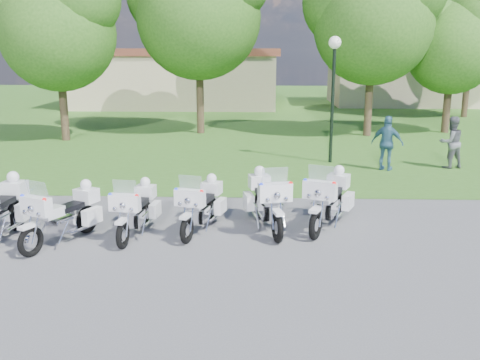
{
  "coord_description": "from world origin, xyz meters",
  "views": [
    {
      "loc": [
        0.01,
        -11.31,
        4.0
      ],
      "look_at": [
        -0.46,
        1.2,
        0.95
      ],
      "focal_mm": 40.0,
      "sensor_mm": 36.0,
      "label": 1
    }
  ],
  "objects_px": {
    "motorcycle_2": "(64,214)",
    "motorcycle_3": "(136,209)",
    "bystander_b": "(451,143)",
    "motorcycle_4": "(202,205)",
    "motorcycle_6": "(329,199)",
    "bystander_c": "(387,144)",
    "lamp_post": "(334,69)",
    "motorcycle_5": "(267,200)"
  },
  "relations": [
    {
      "from": "motorcycle_4",
      "to": "lamp_post",
      "type": "bearing_deg",
      "value": -101.84
    },
    {
      "from": "motorcycle_3",
      "to": "lamp_post",
      "type": "distance_m",
      "value": 10.03
    },
    {
      "from": "motorcycle_5",
      "to": "lamp_post",
      "type": "xyz_separation_m",
      "value": [
        2.41,
        7.49,
        2.69
      ]
    },
    {
      "from": "motorcycle_2",
      "to": "motorcycle_3",
      "type": "xyz_separation_m",
      "value": [
        1.42,
        0.52,
        -0.04
      ]
    },
    {
      "from": "motorcycle_6",
      "to": "bystander_b",
      "type": "distance_m",
      "value": 8.2
    },
    {
      "from": "bystander_b",
      "to": "motorcycle_4",
      "type": "bearing_deg",
      "value": 25.61
    },
    {
      "from": "motorcycle_2",
      "to": "motorcycle_5",
      "type": "xyz_separation_m",
      "value": [
        4.3,
        1.1,
        0.04
      ]
    },
    {
      "from": "motorcycle_2",
      "to": "lamp_post",
      "type": "relative_size",
      "value": 0.46
    },
    {
      "from": "bystander_b",
      "to": "motorcycle_3",
      "type": "bearing_deg",
      "value": 22.38
    },
    {
      "from": "motorcycle_6",
      "to": "bystander_c",
      "type": "height_order",
      "value": "bystander_c"
    },
    {
      "from": "motorcycle_3",
      "to": "motorcycle_6",
      "type": "height_order",
      "value": "motorcycle_6"
    },
    {
      "from": "motorcycle_4",
      "to": "lamp_post",
      "type": "relative_size",
      "value": 0.47
    },
    {
      "from": "motorcycle_4",
      "to": "bystander_c",
      "type": "distance_m",
      "value": 8.55
    },
    {
      "from": "motorcycle_2",
      "to": "motorcycle_6",
      "type": "bearing_deg",
      "value": -142.84
    },
    {
      "from": "motorcycle_6",
      "to": "motorcycle_3",
      "type": "bearing_deg",
      "value": 33.21
    },
    {
      "from": "motorcycle_5",
      "to": "bystander_c",
      "type": "height_order",
      "value": "bystander_c"
    },
    {
      "from": "motorcycle_6",
      "to": "bystander_c",
      "type": "bearing_deg",
      "value": -90.43
    },
    {
      "from": "motorcycle_2",
      "to": "motorcycle_4",
      "type": "height_order",
      "value": "motorcycle_2"
    },
    {
      "from": "motorcycle_5",
      "to": "bystander_b",
      "type": "height_order",
      "value": "bystander_b"
    },
    {
      "from": "motorcycle_4",
      "to": "motorcycle_5",
      "type": "distance_m",
      "value": 1.48
    },
    {
      "from": "lamp_post",
      "to": "motorcycle_6",
      "type": "bearing_deg",
      "value": -97.45
    },
    {
      "from": "bystander_c",
      "to": "motorcycle_2",
      "type": "bearing_deg",
      "value": 70.09
    },
    {
      "from": "motorcycle_4",
      "to": "motorcycle_6",
      "type": "height_order",
      "value": "motorcycle_6"
    },
    {
      "from": "motorcycle_3",
      "to": "bystander_c",
      "type": "xyz_separation_m",
      "value": [
        7.01,
        6.81,
        0.34
      ]
    },
    {
      "from": "motorcycle_2",
      "to": "bystander_c",
      "type": "relative_size",
      "value": 1.12
    },
    {
      "from": "motorcycle_6",
      "to": "bystander_b",
      "type": "height_order",
      "value": "bystander_b"
    },
    {
      "from": "motorcycle_4",
      "to": "bystander_c",
      "type": "xyz_separation_m",
      "value": [
        5.6,
        6.46,
        0.33
      ]
    },
    {
      "from": "motorcycle_6",
      "to": "motorcycle_4",
      "type": "bearing_deg",
      "value": 31.14
    },
    {
      "from": "lamp_post",
      "to": "bystander_c",
      "type": "height_order",
      "value": "lamp_post"
    },
    {
      "from": "motorcycle_4",
      "to": "bystander_c",
      "type": "relative_size",
      "value": 1.13
    },
    {
      "from": "bystander_b",
      "to": "bystander_c",
      "type": "distance_m",
      "value": 2.33
    },
    {
      "from": "bystander_b",
      "to": "lamp_post",
      "type": "bearing_deg",
      "value": -27.08
    },
    {
      "from": "motorcycle_4",
      "to": "bystander_b",
      "type": "bearing_deg",
      "value": -124.0
    },
    {
      "from": "motorcycle_3",
      "to": "motorcycle_5",
      "type": "relative_size",
      "value": 0.9
    },
    {
      "from": "lamp_post",
      "to": "bystander_b",
      "type": "bearing_deg",
      "value": -11.47
    },
    {
      "from": "motorcycle_4",
      "to": "motorcycle_6",
      "type": "distance_m",
      "value": 2.94
    },
    {
      "from": "lamp_post",
      "to": "motorcycle_2",
      "type": "bearing_deg",
      "value": -127.95
    },
    {
      "from": "motorcycle_3",
      "to": "motorcycle_2",
      "type": "bearing_deg",
      "value": 26.75
    },
    {
      "from": "motorcycle_2",
      "to": "motorcycle_4",
      "type": "bearing_deg",
      "value": -138.11
    },
    {
      "from": "motorcycle_4",
      "to": "motorcycle_6",
      "type": "bearing_deg",
      "value": -157.54
    },
    {
      "from": "motorcycle_6",
      "to": "bystander_b",
      "type": "relative_size",
      "value": 1.25
    },
    {
      "from": "motorcycle_2",
      "to": "lamp_post",
      "type": "height_order",
      "value": "lamp_post"
    }
  ]
}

